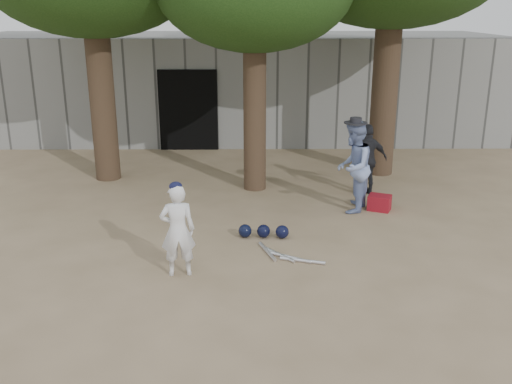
{
  "coord_description": "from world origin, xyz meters",
  "views": [
    {
      "loc": [
        0.53,
        -7.75,
        3.8
      ],
      "look_at": [
        0.6,
        1.0,
        0.95
      ],
      "focal_mm": 40.0,
      "sensor_mm": 36.0,
      "label": 1
    }
  ],
  "objects_px": {
    "boy_player": "(178,230)",
    "red_bag": "(379,203)",
    "spectator_blue": "(353,167)",
    "spectator_dark": "(367,160)"
  },
  "relations": [
    {
      "from": "spectator_dark",
      "to": "boy_player",
      "type": "bearing_deg",
      "value": 34.76
    },
    {
      "from": "boy_player",
      "to": "red_bag",
      "type": "bearing_deg",
      "value": -150.34
    },
    {
      "from": "spectator_blue",
      "to": "red_bag",
      "type": "distance_m",
      "value": 0.92
    },
    {
      "from": "boy_player",
      "to": "spectator_blue",
      "type": "height_order",
      "value": "spectator_blue"
    },
    {
      "from": "boy_player",
      "to": "red_bag",
      "type": "relative_size",
      "value": 3.34
    },
    {
      "from": "spectator_blue",
      "to": "spectator_dark",
      "type": "bearing_deg",
      "value": 176.5
    },
    {
      "from": "spectator_dark",
      "to": "red_bag",
      "type": "bearing_deg",
      "value": 81.97
    },
    {
      "from": "boy_player",
      "to": "red_bag",
      "type": "distance_m",
      "value": 4.58
    },
    {
      "from": "red_bag",
      "to": "spectator_blue",
      "type": "bearing_deg",
      "value": -177.26
    },
    {
      "from": "boy_player",
      "to": "red_bag",
      "type": "height_order",
      "value": "boy_player"
    }
  ]
}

